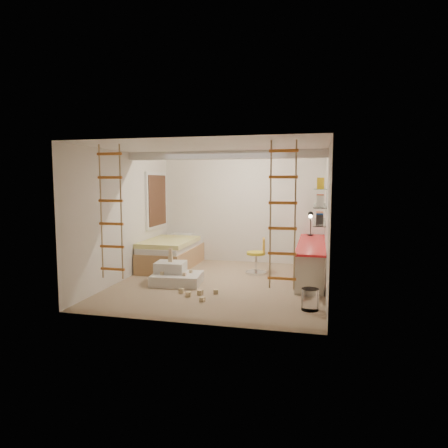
% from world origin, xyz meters
% --- Properties ---
extents(floor, '(4.50, 4.50, 0.00)m').
position_xyz_m(floor, '(0.00, 0.00, 0.00)').
color(floor, '#9D8465').
rests_on(floor, ground).
extents(ceiling_beam, '(4.00, 0.18, 0.16)m').
position_xyz_m(ceiling_beam, '(0.00, 0.30, 2.52)').
color(ceiling_beam, white).
rests_on(ceiling_beam, ceiling).
extents(window_frame, '(0.06, 1.15, 1.35)m').
position_xyz_m(window_frame, '(-1.97, 1.50, 1.55)').
color(window_frame, white).
rests_on(window_frame, wall_left).
extents(window_blind, '(0.02, 1.00, 1.20)m').
position_xyz_m(window_blind, '(-1.93, 1.50, 1.55)').
color(window_blind, '#4C2D1E').
rests_on(window_blind, window_frame).
extents(rope_ladder_left, '(0.41, 0.04, 2.13)m').
position_xyz_m(rope_ladder_left, '(-1.35, -1.75, 1.52)').
color(rope_ladder_left, '#C57321').
rests_on(rope_ladder_left, ceiling).
extents(rope_ladder_right, '(0.41, 0.04, 2.13)m').
position_xyz_m(rope_ladder_right, '(1.35, -1.75, 1.52)').
color(rope_ladder_right, orange).
rests_on(rope_ladder_right, ceiling).
extents(waste_bin, '(0.27, 0.27, 0.34)m').
position_xyz_m(waste_bin, '(1.75, -1.25, 0.17)').
color(waste_bin, white).
rests_on(waste_bin, floor).
extents(desk, '(0.56, 2.80, 0.75)m').
position_xyz_m(desk, '(1.72, 0.86, 0.40)').
color(desk, red).
rests_on(desk, floor).
extents(shelves, '(0.25, 1.80, 0.71)m').
position_xyz_m(shelves, '(1.87, 1.13, 1.50)').
color(shelves, white).
rests_on(shelves, wall_right).
extents(bed, '(1.02, 2.00, 0.69)m').
position_xyz_m(bed, '(-1.48, 1.23, 0.33)').
color(bed, '#AD7F51').
rests_on(bed, floor).
extents(task_lamp, '(0.14, 0.36, 0.57)m').
position_xyz_m(task_lamp, '(1.67, 1.82, 1.14)').
color(task_lamp, black).
rests_on(task_lamp, desk).
extents(swivel_chair, '(0.54, 0.54, 0.78)m').
position_xyz_m(swivel_chair, '(0.57, 1.00, 0.29)').
color(swivel_chair, gold).
rests_on(swivel_chair, floor).
extents(play_platform, '(1.01, 0.82, 0.42)m').
position_xyz_m(play_platform, '(-0.87, -0.20, 0.16)').
color(play_platform, silver).
rests_on(play_platform, floor).
extents(toy_blocks, '(1.21, 1.18, 0.69)m').
position_xyz_m(toy_blocks, '(-0.52, -0.58, 0.23)').
color(toy_blocks, '#CCB284').
rests_on(toy_blocks, floor).
extents(books, '(0.14, 0.70, 0.92)m').
position_xyz_m(books, '(1.87, 1.13, 1.65)').
color(books, '#262626').
rests_on(books, shelves).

